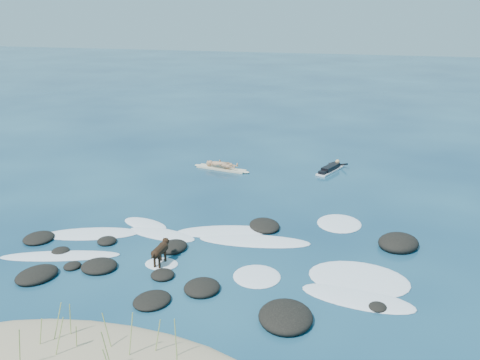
% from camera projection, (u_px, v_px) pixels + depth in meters
% --- Properties ---
extents(ground, '(160.00, 160.00, 0.00)m').
position_uv_depth(ground, '(208.00, 236.00, 19.39)').
color(ground, '#0A2642').
rests_on(ground, ground).
extents(dune_grass, '(3.70, 1.62, 1.23)m').
position_uv_depth(dune_grass, '(101.00, 344.00, 12.15)').
color(dune_grass, '#91A751').
rests_on(dune_grass, ground).
extents(reef_rocks, '(13.85, 7.80, 0.55)m').
position_uv_depth(reef_rocks, '(223.00, 266.00, 16.98)').
color(reef_rocks, black).
rests_on(reef_rocks, ground).
extents(breaking_foam, '(13.48, 7.49, 0.12)m').
position_uv_depth(breaking_foam, '(236.00, 251.00, 18.18)').
color(breaking_foam, white).
rests_on(breaking_foam, ground).
extents(standing_surfer_rig, '(3.16, 1.00, 1.80)m').
position_uv_depth(standing_surfer_rig, '(221.00, 156.00, 27.09)').
color(standing_surfer_rig, beige).
rests_on(standing_surfer_rig, ground).
extents(paddling_surfer_rig, '(1.43, 2.46, 0.43)m').
position_uv_depth(paddling_surfer_rig, '(331.00, 168.00, 26.99)').
color(paddling_surfer_rig, white).
rests_on(paddling_surfer_rig, ground).
extents(dog, '(0.33, 1.26, 0.80)m').
position_uv_depth(dog, '(160.00, 250.00, 17.08)').
color(dog, black).
rests_on(dog, ground).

